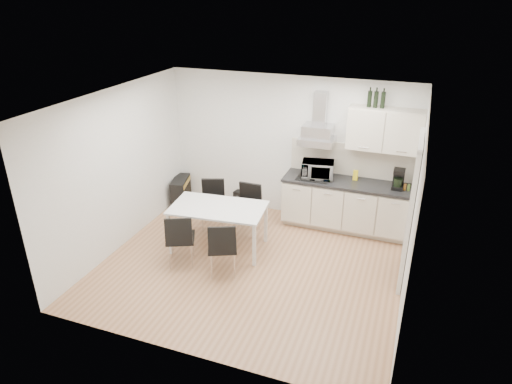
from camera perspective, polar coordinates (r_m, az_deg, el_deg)
ground at (r=7.20m, az=-0.66°, el=-9.21°), size 4.50×4.50×0.00m
wall_back at (r=8.33m, az=4.19°, el=5.57°), size 4.50×0.10×2.60m
wall_front at (r=4.97m, az=-9.02°, el=-8.65°), size 4.50×0.10×2.60m
wall_left at (r=7.60m, az=-16.80°, el=2.65°), size 0.10×4.00×2.60m
wall_right at (r=6.21m, az=19.11°, el=-2.68°), size 0.10×4.00×2.60m
ceiling at (r=6.15m, az=-0.78°, el=11.39°), size 4.50×4.50×0.00m
doorway at (r=6.81m, az=18.70°, el=-2.51°), size 0.08×1.04×2.10m
kitchenette at (r=8.04m, az=11.71°, el=0.78°), size 2.22×0.64×2.52m
dining_table at (r=7.36m, az=-4.76°, el=-2.38°), size 1.58×1.00×0.75m
chair_far_left at (r=8.08m, az=-5.43°, el=-1.70°), size 0.58×0.62×0.88m
chair_far_right at (r=7.88m, az=-1.18°, el=-2.30°), size 0.44×0.50×0.88m
chair_near_left at (r=7.13m, az=-9.41°, el=-5.76°), size 0.61×0.64×0.88m
chair_near_right at (r=6.84m, az=-4.21°, el=-6.90°), size 0.60×0.64×0.88m
guitar_amp at (r=9.16m, az=-9.37°, el=0.13°), size 0.42×0.68×0.53m
floor_speaker at (r=8.97m, az=-2.09°, el=-0.84°), size 0.22×0.20×0.32m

